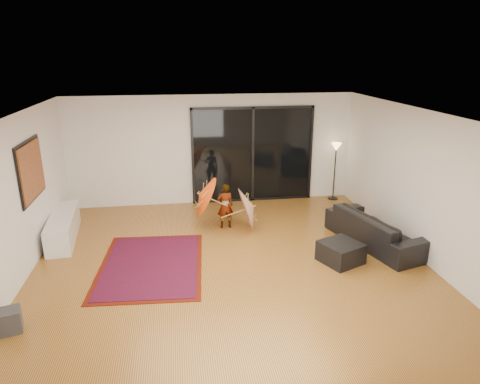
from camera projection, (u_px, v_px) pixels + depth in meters
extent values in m
plane|color=#AC752F|center=(232.00, 266.00, 7.69)|extent=(7.00, 7.00, 0.00)
plane|color=white|center=(231.00, 115.00, 6.84)|extent=(7.00, 7.00, 0.00)
plane|color=silver|center=(213.00, 150.00, 10.55)|extent=(7.00, 0.00, 7.00)
plane|color=silver|center=(280.00, 314.00, 3.98)|extent=(7.00, 0.00, 7.00)
plane|color=silver|center=(12.00, 205.00, 6.77)|extent=(0.00, 7.00, 7.00)
plane|color=silver|center=(422.00, 186.00, 7.76)|extent=(0.00, 7.00, 7.00)
cube|color=black|center=(253.00, 155.00, 10.71)|extent=(3.00, 0.04, 2.40)
cube|color=black|center=(253.00, 108.00, 10.32)|extent=(3.06, 0.06, 0.06)
cube|color=black|center=(252.00, 199.00, 11.06)|extent=(3.06, 0.06, 0.06)
cube|color=black|center=(253.00, 155.00, 10.69)|extent=(0.06, 0.06, 2.40)
cube|color=black|center=(31.00, 170.00, 7.61)|extent=(0.02, 1.28, 1.08)
cube|color=#275522|center=(32.00, 170.00, 7.62)|extent=(0.03, 1.18, 0.98)
cube|color=white|center=(63.00, 227.00, 8.73)|extent=(0.65, 1.89, 0.52)
cube|color=#424244|center=(10.00, 321.00, 5.85)|extent=(0.36, 0.36, 0.33)
cube|color=#511207|center=(151.00, 265.00, 7.70)|extent=(1.97, 2.63, 0.01)
cube|color=maroon|center=(151.00, 265.00, 7.70)|extent=(1.80, 2.46, 0.02)
imported|color=black|center=(376.00, 229.00, 8.47)|extent=(1.43, 2.36, 0.65)
cube|color=black|center=(341.00, 252.00, 7.78)|extent=(0.87, 0.87, 0.38)
cylinder|color=black|center=(333.00, 198.00, 11.17)|extent=(0.25, 0.25, 0.03)
cylinder|color=black|center=(334.00, 174.00, 10.96)|extent=(0.03, 0.03, 1.36)
cone|color=#FFD899|center=(336.00, 147.00, 10.74)|extent=(0.25, 0.25, 0.20)
imported|color=#999999|center=(225.00, 206.00, 9.21)|extent=(0.39, 0.28, 0.99)
cone|color=#E2440B|center=(199.00, 198.00, 9.01)|extent=(0.56, 0.90, 0.87)
cylinder|color=#AB8E49|center=(200.00, 212.00, 9.12)|extent=(0.46, 0.02, 0.25)
cylinder|color=#AB8E49|center=(199.00, 193.00, 8.98)|extent=(0.06, 0.02, 0.04)
cone|color=silver|center=(254.00, 207.00, 9.15)|extent=(0.47, 0.96, 0.97)
cylinder|color=#AB8E49|center=(254.00, 223.00, 9.27)|extent=(0.53, 0.02, 0.19)
cylinder|color=#AB8E49|center=(254.00, 202.00, 9.12)|extent=(0.05, 0.02, 0.04)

